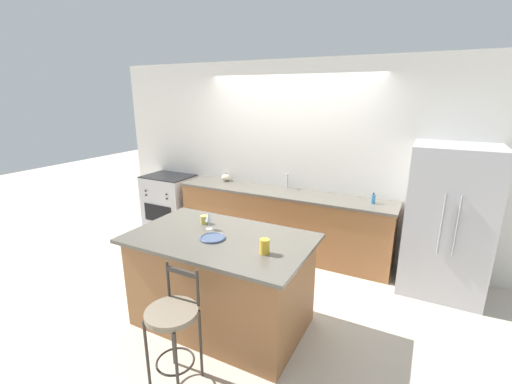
{
  "coord_description": "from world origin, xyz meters",
  "views": [
    {
      "loc": [
        1.81,
        -3.96,
        2.25
      ],
      "look_at": [
        0.05,
        -0.55,
        1.14
      ],
      "focal_mm": 24.0,
      "sensor_mm": 36.0,
      "label": 1
    }
  ],
  "objects_px": {
    "soap_bottle": "(373,199)",
    "dinner_plate": "(213,238)",
    "oven_range": "(170,202)",
    "wine_glass": "(209,217)",
    "bar_stool_near": "(173,324)",
    "coffee_mug": "(205,220)",
    "tumbler_cup": "(265,246)",
    "pumpkin_decoration": "(226,177)",
    "refrigerator": "(447,221)"
  },
  "relations": [
    {
      "from": "soap_bottle",
      "to": "dinner_plate",
      "type": "bearing_deg",
      "value": -121.33
    },
    {
      "from": "soap_bottle",
      "to": "bar_stool_near",
      "type": "bearing_deg",
      "value": -111.41
    },
    {
      "from": "oven_range",
      "to": "wine_glass",
      "type": "bearing_deg",
      "value": -39.93
    },
    {
      "from": "refrigerator",
      "to": "soap_bottle",
      "type": "height_order",
      "value": "refrigerator"
    },
    {
      "from": "bar_stool_near",
      "to": "coffee_mug",
      "type": "relative_size",
      "value": 8.71
    },
    {
      "from": "wine_glass",
      "to": "coffee_mug",
      "type": "height_order",
      "value": "wine_glass"
    },
    {
      "from": "soap_bottle",
      "to": "coffee_mug",
      "type": "bearing_deg",
      "value": -132.07
    },
    {
      "from": "oven_range",
      "to": "tumbler_cup",
      "type": "relative_size",
      "value": 7.08
    },
    {
      "from": "wine_glass",
      "to": "pumpkin_decoration",
      "type": "bearing_deg",
      "value": 117.42
    },
    {
      "from": "coffee_mug",
      "to": "dinner_plate",
      "type": "bearing_deg",
      "value": -44.31
    },
    {
      "from": "refrigerator",
      "to": "bar_stool_near",
      "type": "bearing_deg",
      "value": -126.53
    },
    {
      "from": "coffee_mug",
      "to": "soap_bottle",
      "type": "distance_m",
      "value": 2.15
    },
    {
      "from": "coffee_mug",
      "to": "pumpkin_decoration",
      "type": "height_order",
      "value": "pumpkin_decoration"
    },
    {
      "from": "dinner_plate",
      "to": "wine_glass",
      "type": "xyz_separation_m",
      "value": [
        -0.17,
        0.18,
        0.12
      ]
    },
    {
      "from": "oven_range",
      "to": "bar_stool_near",
      "type": "bearing_deg",
      "value": -48.63
    },
    {
      "from": "coffee_mug",
      "to": "soap_bottle",
      "type": "xyz_separation_m",
      "value": [
        1.44,
        1.59,
        -0.01
      ]
    },
    {
      "from": "oven_range",
      "to": "soap_bottle",
      "type": "relative_size",
      "value": 6.55
    },
    {
      "from": "soap_bottle",
      "to": "pumpkin_decoration",
      "type": "bearing_deg",
      "value": 176.52
    },
    {
      "from": "wine_glass",
      "to": "pumpkin_decoration",
      "type": "relative_size",
      "value": 1.31
    },
    {
      "from": "wine_glass",
      "to": "tumbler_cup",
      "type": "xyz_separation_m",
      "value": [
        0.73,
        -0.23,
        -0.06
      ]
    },
    {
      "from": "dinner_plate",
      "to": "oven_range",
      "type": "bearing_deg",
      "value": 139.42
    },
    {
      "from": "dinner_plate",
      "to": "coffee_mug",
      "type": "height_order",
      "value": "coffee_mug"
    },
    {
      "from": "coffee_mug",
      "to": "tumbler_cup",
      "type": "distance_m",
      "value": 0.92
    },
    {
      "from": "bar_stool_near",
      "to": "coffee_mug",
      "type": "bearing_deg",
      "value": 111.99
    },
    {
      "from": "pumpkin_decoration",
      "to": "wine_glass",
      "type": "bearing_deg",
      "value": -62.58
    },
    {
      "from": "tumbler_cup",
      "to": "soap_bottle",
      "type": "relative_size",
      "value": 0.92
    },
    {
      "from": "oven_range",
      "to": "pumpkin_decoration",
      "type": "bearing_deg",
      "value": 9.79
    },
    {
      "from": "coffee_mug",
      "to": "tumbler_cup",
      "type": "xyz_separation_m",
      "value": [
        0.86,
        -0.34,
        0.02
      ]
    },
    {
      "from": "oven_range",
      "to": "pumpkin_decoration",
      "type": "height_order",
      "value": "pumpkin_decoration"
    },
    {
      "from": "pumpkin_decoration",
      "to": "soap_bottle",
      "type": "bearing_deg",
      "value": -3.48
    },
    {
      "from": "oven_range",
      "to": "dinner_plate",
      "type": "distance_m",
      "value": 2.87
    },
    {
      "from": "bar_stool_near",
      "to": "tumbler_cup",
      "type": "height_order",
      "value": "tumbler_cup"
    },
    {
      "from": "refrigerator",
      "to": "pumpkin_decoration",
      "type": "height_order",
      "value": "refrigerator"
    },
    {
      "from": "dinner_plate",
      "to": "bar_stool_near",
      "type": "bearing_deg",
      "value": -80.81
    },
    {
      "from": "dinner_plate",
      "to": "soap_bottle",
      "type": "xyz_separation_m",
      "value": [
        1.15,
        1.88,
        0.02
      ]
    },
    {
      "from": "dinner_plate",
      "to": "pumpkin_decoration",
      "type": "relative_size",
      "value": 1.75
    },
    {
      "from": "tumbler_cup",
      "to": "dinner_plate",
      "type": "bearing_deg",
      "value": 174.93
    },
    {
      "from": "dinner_plate",
      "to": "tumbler_cup",
      "type": "distance_m",
      "value": 0.57
    },
    {
      "from": "dinner_plate",
      "to": "tumbler_cup",
      "type": "relative_size",
      "value": 1.86
    },
    {
      "from": "oven_range",
      "to": "soap_bottle",
      "type": "height_order",
      "value": "soap_bottle"
    },
    {
      "from": "dinner_plate",
      "to": "pumpkin_decoration",
      "type": "distance_m",
      "value": 2.31
    },
    {
      "from": "wine_glass",
      "to": "refrigerator",
      "type": "bearing_deg",
      "value": 36.63
    },
    {
      "from": "refrigerator",
      "to": "oven_range",
      "type": "height_order",
      "value": "refrigerator"
    },
    {
      "from": "bar_stool_near",
      "to": "dinner_plate",
      "type": "distance_m",
      "value": 0.85
    },
    {
      "from": "dinner_plate",
      "to": "pumpkin_decoration",
      "type": "bearing_deg",
      "value": 119.01
    },
    {
      "from": "oven_range",
      "to": "wine_glass",
      "type": "height_order",
      "value": "wine_glass"
    },
    {
      "from": "dinner_plate",
      "to": "pumpkin_decoration",
      "type": "height_order",
      "value": "pumpkin_decoration"
    },
    {
      "from": "bar_stool_near",
      "to": "refrigerator",
      "type": "bearing_deg",
      "value": 53.47
    },
    {
      "from": "wine_glass",
      "to": "tumbler_cup",
      "type": "height_order",
      "value": "wine_glass"
    },
    {
      "from": "oven_range",
      "to": "refrigerator",
      "type": "bearing_deg",
      "value": -0.93
    }
  ]
}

